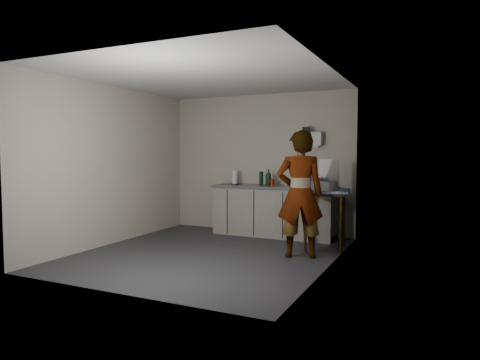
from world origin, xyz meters
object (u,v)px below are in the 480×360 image
at_px(paper_towel, 235,178).
at_px(bakery_box, 324,183).
at_px(side_table, 325,197).
at_px(soda_can, 272,182).
at_px(dish_rack, 316,184).
at_px(dark_bottle, 261,178).
at_px(kitchen_counter, 274,212).
at_px(soap_bottle, 268,177).
at_px(standing_man, 300,194).

height_order(paper_towel, bakery_box, bakery_box).
distance_m(side_table, soda_can, 1.31).
height_order(dish_rack, bakery_box, bakery_box).
bearing_deg(bakery_box, dark_bottle, 164.55).
bearing_deg(paper_towel, dish_rack, 0.80).
height_order(kitchen_counter, soap_bottle, soap_bottle).
relative_size(soda_can, dark_bottle, 0.49).
bearing_deg(dark_bottle, standing_man, -49.04).
relative_size(kitchen_counter, soap_bottle, 7.50).
relative_size(side_table, bakery_box, 2.00).
bearing_deg(bakery_box, dish_rack, 126.13).
relative_size(soda_can, bakery_box, 0.26).
bearing_deg(soap_bottle, soda_can, -21.73).
height_order(soda_can, dark_bottle, dark_bottle).
relative_size(dark_bottle, paper_towel, 0.96).
xyz_separation_m(soda_can, bakery_box, (1.11, -0.66, 0.07)).
xyz_separation_m(soda_can, dish_rack, (0.79, 0.04, -0.00)).
bearing_deg(soap_bottle, standing_man, -53.00).
height_order(side_table, paper_towel, paper_towel).
bearing_deg(soap_bottle, paper_towel, -178.54).
height_order(soap_bottle, dark_bottle, soap_bottle).
bearing_deg(dish_rack, kitchen_counter, -179.24).
bearing_deg(soap_bottle, bakery_box, -30.27).
xyz_separation_m(kitchen_counter, standing_man, (0.89, -1.32, 0.49)).
bearing_deg(standing_man, soda_can, -76.40).
distance_m(side_table, paper_towel, 2.01).
distance_m(kitchen_counter, dark_bottle, 0.66).
distance_m(soap_bottle, paper_towel, 0.67).
height_order(kitchen_counter, side_table, side_table).
bearing_deg(paper_towel, soda_can, -1.28).
height_order(standing_man, bakery_box, standing_man).
bearing_deg(soda_can, kitchen_counter, 49.96).
bearing_deg(soda_can, side_table, -29.91).
height_order(soap_bottle, soda_can, soap_bottle).
bearing_deg(kitchen_counter, dish_rack, 0.76).
distance_m(soda_can, paper_towel, 0.76).
bearing_deg(standing_man, paper_towel, -59.78).
bearing_deg(soda_can, paper_towel, 178.72).
relative_size(side_table, dark_bottle, 3.69).
bearing_deg(standing_man, bakery_box, -128.68).
height_order(soap_bottle, paper_towel, soap_bottle).
height_order(standing_man, dark_bottle, standing_man).
bearing_deg(side_table, kitchen_counter, 140.20).
bearing_deg(standing_man, dark_bottle, -70.71).
bearing_deg(dark_bottle, kitchen_counter, 4.35).
relative_size(side_table, soda_can, 7.58).
bearing_deg(dish_rack, side_table, -63.86).
bearing_deg(standing_man, side_table, -129.36).
distance_m(dish_rack, bakery_box, 0.78).
distance_m(standing_man, dish_rack, 1.34).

